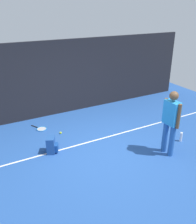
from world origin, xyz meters
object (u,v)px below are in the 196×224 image
Objects in this scene: tennis_racket at (41,129)px; water_bottle at (181,137)px; tennis_player at (171,120)px; tennis_ball_near_player at (61,133)px; backpack at (52,145)px.

tennis_racket is 2.29× the size of water_bottle.
tennis_player is 6.26× the size of water_bottle.
tennis_player is at bearing 11.54° from tennis_racket.
water_bottle reaches higher than tennis_ball_near_player.
tennis_player is 3.10m from backpack.
tennis_racket is 1.41× the size of backpack.
tennis_ball_near_player is (-2.07, 2.31, -0.93)m from tennis_player.
tennis_player is at bearing -48.09° from tennis_ball_near_player.
tennis_player is 3.24m from tennis_ball_near_player.
tennis_ball_near_player is at bearing 7.26° from tennis_racket.
tennis_racket is (-2.51, 2.89, -0.95)m from tennis_player.
tennis_ball_near_player is 3.51m from water_bottle.
water_bottle is at bearing -35.68° from tennis_ball_near_player.
tennis_ball_near_player reaches higher than tennis_racket.
tennis_player is 2.74× the size of tennis_racket.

